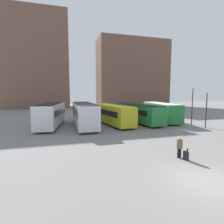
{
  "coord_description": "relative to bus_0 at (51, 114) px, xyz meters",
  "views": [
    {
      "loc": [
        -7.21,
        -7.34,
        4.69
      ],
      "look_at": [
        -1.15,
        14.51,
        2.29
      ],
      "focal_mm": 28.0,
      "sensor_mm": 36.0,
      "label": 1
    }
  ],
  "objects": [
    {
      "name": "ground_plane",
      "position": [
        8.95,
        -18.7,
        -1.8
      ],
      "size": [
        160.0,
        160.0,
        0.0
      ],
      "primitive_type": "plane",
      "color": "slate"
    },
    {
      "name": "building_block_left",
      "position": [
        -6.53,
        37.31,
        13.58
      ],
      "size": [
        20.48,
        11.84,
        30.76
      ],
      "color": "brown",
      "rests_on": "ground_plane"
    },
    {
      "name": "building_block_right",
      "position": [
        27.4,
        37.31,
        10.5
      ],
      "size": [
        26.43,
        10.63,
        24.59
      ],
      "color": "brown",
      "rests_on": "ground_plane"
    },
    {
      "name": "bus_0",
      "position": [
        0.0,
        0.0,
        0.0
      ],
      "size": [
        3.81,
        10.13,
        3.32
      ],
      "rotation": [
        0.0,
        0.0,
        1.43
      ],
      "color": "silver",
      "rests_on": "ground_plane"
    },
    {
      "name": "bus_1",
      "position": [
        4.49,
        -1.27,
        0.02
      ],
      "size": [
        2.67,
        10.47,
        3.35
      ],
      "rotation": [
        0.0,
        0.0,
        1.58
      ],
      "color": "silver",
      "rests_on": "ground_plane"
    },
    {
      "name": "bus_2",
      "position": [
        8.78,
        -0.31,
        -0.18
      ],
      "size": [
        4.21,
        11.02,
        2.96
      ],
      "rotation": [
        0.0,
        0.0,
        1.74
      ],
      "color": "gold",
      "rests_on": "ground_plane"
    },
    {
      "name": "bus_3",
      "position": [
        13.35,
        0.67,
        -0.18
      ],
      "size": [
        4.04,
        12.54,
        2.95
      ],
      "rotation": [
        0.0,
        0.0,
        1.69
      ],
      "color": "#237A38",
      "rests_on": "ground_plane"
    },
    {
      "name": "bus_4",
      "position": [
        17.92,
        0.8,
        -0.13
      ],
      "size": [
        3.8,
        11.14,
        3.06
      ],
      "rotation": [
        0.0,
        0.0,
        1.45
      ],
      "color": "#237A38",
      "rests_on": "ground_plane"
    },
    {
      "name": "traveler",
      "position": [
        9.78,
        -15.44,
        -0.84
      ],
      "size": [
        0.45,
        0.45,
        1.61
      ],
      "rotation": [
        0.0,
        0.0,
        1.49
      ],
      "color": "black",
      "rests_on": "ground_plane"
    },
    {
      "name": "suitcase",
      "position": [
        9.99,
        -15.91,
        -1.49
      ],
      "size": [
        0.22,
        0.45,
        0.88
      ],
      "rotation": [
        0.0,
        0.0,
        1.49
      ],
      "color": "black",
      "rests_on": "ground_plane"
    },
    {
      "name": "lamp_post_1",
      "position": [
        20.47,
        -6.66,
        1.18
      ],
      "size": [
        0.28,
        0.28,
        4.99
      ],
      "color": "black",
      "rests_on": "ground_plane"
    },
    {
      "name": "lamp_post_2",
      "position": [
        20.14,
        -4.33,
        1.55
      ],
      "size": [
        0.28,
        0.28,
        5.69
      ],
      "color": "black",
      "rests_on": "ground_plane"
    }
  ]
}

